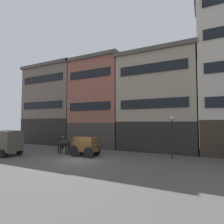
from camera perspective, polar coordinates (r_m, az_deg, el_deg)
ground_plane at (r=17.82m, az=-10.21°, el=-14.58°), size 120.00×120.00×0.00m
building_far_left at (r=33.07m, az=-17.40°, el=2.22°), size 10.41×6.17×13.10m
building_center_left at (r=27.58m, az=-3.87°, el=3.00°), size 8.26×6.17×12.96m
building_center_right at (r=24.32m, az=14.09°, el=3.28°), size 9.85×6.17×12.41m
cargo_wagon at (r=19.51m, az=-8.62°, el=-10.19°), size 2.91×1.52×1.98m
draft_horse at (r=21.33m, az=-15.18°, el=-9.19°), size 2.34×0.61×2.30m
delivery_truck_near at (r=22.97m, az=-30.88°, el=-8.02°), size 4.40×2.25×2.62m
sedan_dark at (r=29.06m, az=-31.28°, el=-7.93°), size 3.79×2.04×1.83m
pedestrian_officer at (r=25.09m, az=-15.16°, el=-8.94°), size 0.48×0.48×1.79m
streetlamp_curbside at (r=18.84m, az=18.22°, el=-5.66°), size 0.32×0.32×4.12m
fire_hydrant_curbside at (r=23.72m, az=-10.65°, el=-10.69°), size 0.24×0.24×0.83m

